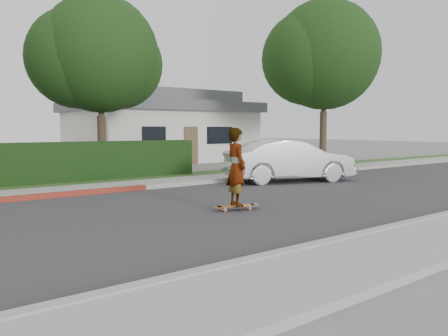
% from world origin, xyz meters
% --- Properties ---
extents(ground, '(120.00, 120.00, 0.00)m').
position_xyz_m(ground, '(0.00, 0.00, 0.00)').
color(ground, slate).
rests_on(ground, ground).
extents(road, '(60.00, 8.00, 0.01)m').
position_xyz_m(road, '(0.00, 0.00, 0.01)').
color(road, '#2D2D30').
rests_on(road, ground).
extents(curb_near, '(60.00, 0.20, 0.15)m').
position_xyz_m(curb_near, '(0.00, -4.10, 0.07)').
color(curb_near, '#9E9E99').
rests_on(curb_near, ground).
extents(sidewalk_near, '(60.00, 1.60, 0.12)m').
position_xyz_m(sidewalk_near, '(0.00, -5.00, 0.06)').
color(sidewalk_near, gray).
rests_on(sidewalk_near, ground).
extents(curb_far, '(60.00, 0.20, 0.15)m').
position_xyz_m(curb_far, '(0.00, 4.10, 0.07)').
color(curb_far, '#9E9E99').
rests_on(curb_far, ground).
extents(sidewalk_far, '(60.00, 1.60, 0.12)m').
position_xyz_m(sidewalk_far, '(0.00, 5.00, 0.06)').
color(sidewalk_far, gray).
rests_on(sidewalk_far, ground).
extents(planting_strip, '(60.00, 1.60, 0.10)m').
position_xyz_m(planting_strip, '(0.00, 6.60, 0.05)').
color(planting_strip, '#2D4C1E').
rests_on(planting_strip, ground).
extents(tree_center, '(5.66, 4.84, 7.44)m').
position_xyz_m(tree_center, '(1.49, 9.19, 4.90)').
color(tree_center, '#33261C').
rests_on(tree_center, ground).
extents(tree_right, '(6.32, 5.60, 8.56)m').
position_xyz_m(tree_right, '(12.49, 6.69, 5.63)').
color(tree_right, '#33261C').
rests_on(tree_right, ground).
extents(house, '(10.60, 8.60, 4.30)m').
position_xyz_m(house, '(8.00, 16.00, 2.10)').
color(house, beige).
rests_on(house, ground).
extents(skateboard, '(1.21, 0.56, 0.11)m').
position_xyz_m(skateboard, '(1.14, -0.54, 0.10)').
color(skateboard, orange).
rests_on(skateboard, ground).
extents(skateboarder, '(0.58, 0.76, 1.88)m').
position_xyz_m(skateboarder, '(1.14, -0.54, 1.06)').
color(skateboarder, white).
rests_on(skateboarder, skateboard).
extents(car_silver, '(5.10, 3.14, 1.59)m').
position_xyz_m(car_silver, '(6.34, 2.83, 0.79)').
color(car_silver, silver).
rests_on(car_silver, ground).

